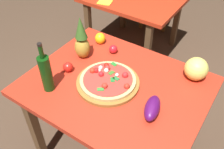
# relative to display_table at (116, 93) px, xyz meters

# --- Properties ---
(ground_plane) EXTENTS (10.00, 10.00, 0.00)m
(ground_plane) POSITION_rel_display_table_xyz_m (0.00, 0.00, -0.65)
(ground_plane) COLOR #4C3828
(display_table) EXTENTS (1.21, 0.96, 0.74)m
(display_table) POSITION_rel_display_table_xyz_m (0.00, 0.00, 0.00)
(display_table) COLOR brown
(display_table) RESTS_ON ground_plane
(background_table) EXTENTS (1.04, 0.87, 0.74)m
(background_table) POSITION_rel_display_table_xyz_m (-0.59, 1.31, -0.01)
(background_table) COLOR brown
(background_table) RESTS_ON ground_plane
(pizza_board) EXTENTS (0.43, 0.43, 0.02)m
(pizza_board) POSITION_rel_display_table_xyz_m (-0.05, -0.03, 0.10)
(pizza_board) COLOR olive
(pizza_board) RESTS_ON display_table
(pizza) EXTENTS (0.38, 0.38, 0.06)m
(pizza) POSITION_rel_display_table_xyz_m (-0.05, -0.02, 0.13)
(pizza) COLOR tan
(pizza) RESTS_ON pizza_board
(wine_bottle) EXTENTS (0.08, 0.08, 0.37)m
(wine_bottle) POSITION_rel_display_table_xyz_m (-0.35, -0.28, 0.22)
(wine_bottle) COLOR #0F380D
(wine_bottle) RESTS_ON display_table
(pineapple_left) EXTENTS (0.11, 0.11, 0.34)m
(pineapple_left) POSITION_rel_display_table_xyz_m (-0.38, 0.12, 0.24)
(pineapple_left) COLOR #B48F32
(pineapple_left) RESTS_ON display_table
(melon) EXTENTS (0.16, 0.16, 0.16)m
(melon) POSITION_rel_display_table_xyz_m (0.42, 0.36, 0.17)
(melon) COLOR #E8DA63
(melon) RESTS_ON display_table
(bell_pepper) EXTENTS (0.09, 0.09, 0.09)m
(bell_pepper) POSITION_rel_display_table_xyz_m (-0.38, 0.34, 0.13)
(bell_pepper) COLOR yellow
(bell_pepper) RESTS_ON display_table
(eggplant) EXTENTS (0.14, 0.22, 0.09)m
(eggplant) POSITION_rel_display_table_xyz_m (0.32, -0.09, 0.13)
(eggplant) COLOR #4C1054
(eggplant) RESTS_ON display_table
(tomato_by_bottle) EXTENTS (0.07, 0.07, 0.07)m
(tomato_by_bottle) POSITION_rel_display_table_xyz_m (-0.21, 0.29, 0.12)
(tomato_by_bottle) COLOR red
(tomato_by_bottle) RESTS_ON display_table
(tomato_at_corner) EXTENTS (0.07, 0.07, 0.07)m
(tomato_at_corner) POSITION_rel_display_table_xyz_m (-0.36, -0.07, 0.12)
(tomato_at_corner) COLOR red
(tomato_at_corner) RESTS_ON display_table
(napkin_folded) EXTENTS (0.16, 0.15, 0.01)m
(napkin_folded) POSITION_rel_display_table_xyz_m (-0.77, 0.97, 0.09)
(napkin_folded) COLOR yellow
(napkin_folded) RESTS_ON background_table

